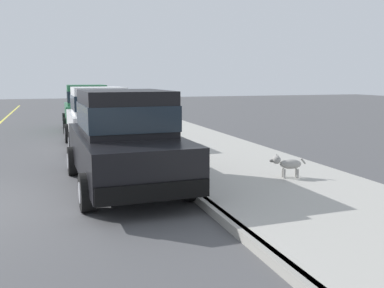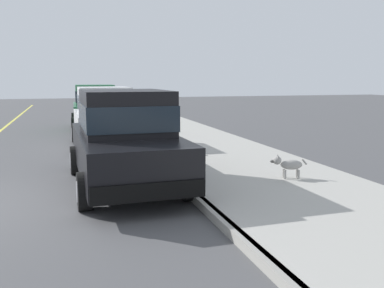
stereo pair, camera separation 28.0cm
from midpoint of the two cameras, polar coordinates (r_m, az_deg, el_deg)
The scene contains 8 objects.
ground_plane at distance 8.09m, azimuth -22.78°, elevation -7.27°, with size 80.00×80.00×0.00m, color #4C4C4F.
curb at distance 8.32m, azimuth -0.27°, elevation -5.63°, with size 0.16×64.00×0.14m, color gray.
sidewalk at distance 8.98m, azimuth 10.87°, elevation -4.72°, with size 3.60×64.00×0.14m, color #A8A59E.
car_black_sedan at distance 8.46m, azimuth -8.08°, elevation 0.83°, with size 2.13×4.65×1.92m.
car_white_hatchback at distance 13.61m, azimuth -11.17°, elevation 3.72°, with size 2.00×3.82×1.88m.
car_green_hatchback at distance 18.27m, azimuth -12.51°, elevation 4.95°, with size 2.00×3.83×1.88m.
dog_grey at distance 8.82m, azimuth 13.69°, elevation -2.67°, with size 0.74×0.32×0.49m.
fire_hydrant at distance 11.55m, azimuth -2.76°, elevation 0.50°, with size 0.34×0.24×0.72m.
Camera 2 is at (1.10, -7.79, 2.15)m, focal length 39.67 mm.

